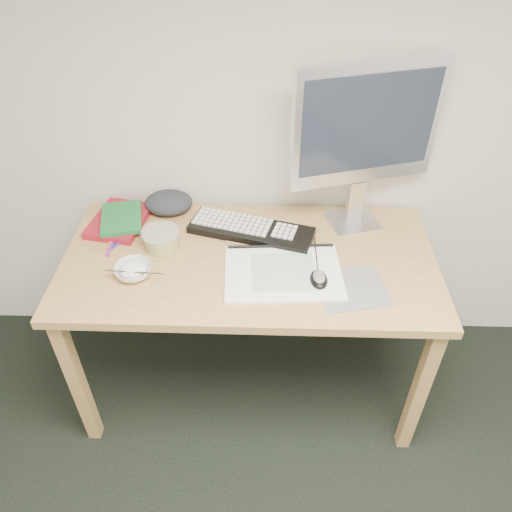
{
  "coord_description": "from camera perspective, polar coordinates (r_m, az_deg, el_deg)",
  "views": [
    {
      "loc": [
        -0.15,
        -0.0,
        1.95
      ],
      "look_at": [
        -0.19,
        1.34,
        0.83
      ],
      "focal_mm": 35.0,
      "sensor_mm": 36.0,
      "label": 1
    }
  ],
  "objects": [
    {
      "name": "monitor",
      "position": [
        1.89,
        12.49,
        13.95
      ],
      "size": [
        0.55,
        0.22,
        0.65
      ],
      "rotation": [
        0.0,
        0.0,
        0.29
      ],
      "color": "silver",
      "rests_on": "desk"
    },
    {
      "name": "fruit_tub",
      "position": [
        1.94,
        -10.78,
        1.91
      ],
      "size": [
        0.16,
        0.16,
        0.07
      ],
      "primitive_type": "cylinder",
      "rotation": [
        0.0,
        0.0,
        -0.07
      ],
      "color": "#E8D452",
      "rests_on": "desk"
    },
    {
      "name": "chopsticks",
      "position": [
        1.79,
        -13.83,
        -1.8
      ],
      "size": [
        0.21,
        0.03,
        0.02
      ],
      "primitive_type": "cylinder",
      "rotation": [
        0.0,
        1.57,
        -0.06
      ],
      "color": "#B5B6B8",
      "rests_on": "rice_bowl"
    },
    {
      "name": "marker_purple",
      "position": [
        2.0,
        -16.23,
        1.22
      ],
      "size": [
        0.02,
        0.13,
        0.01
      ],
      "primitive_type": "cylinder",
      "rotation": [
        0.0,
        1.57,
        1.61
      ],
      "color": "purple",
      "rests_on": "desk"
    },
    {
      "name": "pencil_black",
      "position": [
        1.89,
        3.24,
        0.43
      ],
      "size": [
        0.17,
        0.02,
        0.01
      ],
      "primitive_type": "cylinder",
      "rotation": [
        0.0,
        1.57,
        -0.06
      ],
      "color": "black",
      "rests_on": "desk"
    },
    {
      "name": "cloth_lump",
      "position": [
        2.14,
        -9.95,
        6.02
      ],
      "size": [
        0.17,
        0.14,
        0.07
      ],
      "primitive_type": "ellipsoid",
      "rotation": [
        0.0,
        0.0,
        -0.02
      ],
      "color": "#222528",
      "rests_on": "desk"
    },
    {
      "name": "rice_bowl",
      "position": [
        1.84,
        -13.82,
        -1.67
      ],
      "size": [
        0.14,
        0.14,
        0.04
      ],
      "primitive_type": "imported",
      "rotation": [
        0.0,
        0.0,
        -0.03
      ],
      "color": "white",
      "rests_on": "desk"
    },
    {
      "name": "pencil_tan",
      "position": [
        1.92,
        -0.87,
        1.18
      ],
      "size": [
        0.18,
        0.06,
        0.01
      ],
      "primitive_type": "cylinder",
      "rotation": [
        0.0,
        1.57,
        -0.27
      ],
      "color": "tan",
      "rests_on": "desk"
    },
    {
      "name": "mouse",
      "position": [
        1.76,
        7.22,
        -2.4
      ],
      "size": [
        0.07,
        0.1,
        0.03
      ],
      "primitive_type": "ellipsoid",
      "rotation": [
        0.0,
        0.0,
        0.07
      ],
      "color": "black",
      "rests_on": "sketchpad"
    },
    {
      "name": "sketchpad",
      "position": [
        1.8,
        3.12,
        -1.95
      ],
      "size": [
        0.44,
        0.32,
        0.01
      ],
      "primitive_type": "cube",
      "rotation": [
        0.0,
        0.0,
        0.06
      ],
      "color": "silver",
      "rests_on": "desk"
    },
    {
      "name": "book_green",
      "position": [
        2.08,
        -15.12,
        4.2
      ],
      "size": [
        0.2,
        0.24,
        0.02
      ],
      "primitive_type": "cube",
      "rotation": [
        0.0,
        0.0,
        0.22
      ],
      "color": "#1A682F",
      "rests_on": "book_red"
    },
    {
      "name": "keyboard",
      "position": [
        1.98,
        -0.55,
        2.96
      ],
      "size": [
        0.51,
        0.28,
        0.03
      ],
      "primitive_type": "cube",
      "rotation": [
        0.0,
        0.0,
        -0.28
      ],
      "color": "black",
      "rests_on": "desk"
    },
    {
      "name": "desk",
      "position": [
        1.93,
        -0.75,
        -2.03
      ],
      "size": [
        1.4,
        0.7,
        0.75
      ],
      "color": "tan",
      "rests_on": "ground"
    },
    {
      "name": "marker_orange",
      "position": [
        2.04,
        -15.64,
        2.19
      ],
      "size": [
        0.05,
        0.11,
        0.01
      ],
      "primitive_type": "cylinder",
      "rotation": [
        0.0,
        1.57,
        1.21
      ],
      "color": "orange",
      "rests_on": "desk"
    },
    {
      "name": "book_red",
      "position": [
        2.11,
        -15.33,
        3.94
      ],
      "size": [
        0.24,
        0.3,
        0.03
      ],
      "primitive_type": "cube",
      "rotation": [
        0.0,
        0.0,
        -0.17
      ],
      "color": "maroon",
      "rests_on": "desk"
    },
    {
      "name": "pencil_pink",
      "position": [
        1.88,
        -0.43,
        0.04
      ],
      "size": [
        0.16,
        0.04,
        0.01
      ],
      "primitive_type": "cylinder",
      "rotation": [
        0.0,
        1.57,
        -0.21
      ],
      "color": "#CF678C",
      "rests_on": "desk"
    },
    {
      "name": "mousepad",
      "position": [
        1.78,
        10.85,
        -3.63
      ],
      "size": [
        0.27,
        0.26,
        0.0
      ],
      "primitive_type": "cube",
      "rotation": [
        0.0,
        0.0,
        0.2
      ],
      "color": "slate",
      "rests_on": "desk"
    },
    {
      "name": "marker_blue",
      "position": [
        2.0,
        -15.29,
        1.51
      ],
      "size": [
        0.08,
        0.1,
        0.01
      ],
      "primitive_type": "cylinder",
      "rotation": [
        0.0,
        1.57,
        0.94
      ],
      "color": "#1F22AB",
      "rests_on": "desk"
    }
  ]
}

